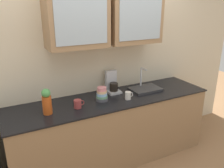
# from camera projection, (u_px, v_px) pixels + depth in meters

# --- Properties ---
(ground_plane) EXTENTS (10.00, 10.00, 0.00)m
(ground_plane) POSITION_uv_depth(u_px,v_px,m) (112.00, 158.00, 3.25)
(ground_plane) COLOR #936B47
(back_wall_unit) EXTENTS (4.75, 0.46, 2.60)m
(back_wall_unit) POSITION_uv_depth(u_px,v_px,m) (100.00, 49.00, 3.03)
(back_wall_unit) COLOR beige
(back_wall_unit) RESTS_ON ground_plane
(counter) EXTENTS (2.61, 0.68, 0.90)m
(counter) POSITION_uv_depth(u_px,v_px,m) (112.00, 129.00, 3.10)
(counter) COLOR #93704C
(counter) RESTS_ON ground_plane
(sink_faucet) EXTENTS (0.41, 0.29, 0.30)m
(sink_faucet) POSITION_uv_depth(u_px,v_px,m) (145.00, 88.00, 3.22)
(sink_faucet) COLOR #2D2D30
(sink_faucet) RESTS_ON counter
(bowl_stack) EXTENTS (0.15, 0.15, 0.17)m
(bowl_stack) POSITION_uv_depth(u_px,v_px,m) (102.00, 95.00, 2.86)
(bowl_stack) COLOR #4C4C54
(bowl_stack) RESTS_ON counter
(vase) EXTENTS (0.10, 0.10, 0.29)m
(vase) POSITION_uv_depth(u_px,v_px,m) (47.00, 102.00, 2.50)
(vase) COLOR #BF4C19
(vase) RESTS_ON counter
(cup_near_sink) EXTENTS (0.11, 0.07, 0.10)m
(cup_near_sink) POSITION_uv_depth(u_px,v_px,m) (128.00, 95.00, 2.91)
(cup_near_sink) COLOR silver
(cup_near_sink) RESTS_ON counter
(cup_near_bowls) EXTENTS (0.12, 0.09, 0.10)m
(cup_near_bowls) POSITION_uv_depth(u_px,v_px,m) (78.00, 104.00, 2.67)
(cup_near_bowls) COLOR #993838
(cup_near_bowls) RESTS_ON counter
(coffee_maker) EXTENTS (0.17, 0.20, 0.29)m
(coffee_maker) POSITION_uv_depth(u_px,v_px,m) (112.00, 84.00, 3.13)
(coffee_maker) COLOR #B7B7BC
(coffee_maker) RESTS_ON counter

